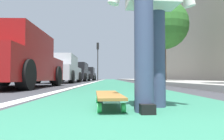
{
  "coord_description": "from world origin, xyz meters",
  "views": [
    {
      "loc": [
        -0.48,
        0.2,
        0.24
      ],
      "look_at": [
        12.77,
        0.02,
        0.78
      ],
      "focal_mm": 33.08,
      "sensor_mm": 36.0,
      "label": 1
    }
  ],
  "objects": [
    {
      "name": "parked_car_near",
      "position": [
        4.94,
        2.74,
        0.71
      ],
      "size": [
        4.1,
        1.94,
        1.48
      ],
      "color": "maroon",
      "rests_on": "ground"
    },
    {
      "name": "street_tree_mid",
      "position": [
        11.02,
        -2.89,
        3.25
      ],
      "size": [
        2.76,
        2.76,
        4.65
      ],
      "color": "brown",
      "rests_on": "ground"
    },
    {
      "name": "bike_lane_paint",
      "position": [
        24.0,
        0.0,
        0.0
      ],
      "size": [
        56.0,
        2.04,
        0.0
      ],
      "primitive_type": "cube",
      "color": "#2D7256",
      "rests_on": "ground"
    },
    {
      "name": "parked_car_far",
      "position": [
        16.35,
        2.84,
        0.71
      ],
      "size": [
        4.32,
        1.95,
        1.48
      ],
      "color": "black",
      "rests_on": "ground"
    },
    {
      "name": "parked_car_end",
      "position": [
        22.89,
        2.72,
        0.69
      ],
      "size": [
        4.19,
        1.9,
        1.46
      ],
      "color": "black",
      "rests_on": "ground"
    },
    {
      "name": "skateboard",
      "position": [
        1.29,
        0.21,
        0.09
      ],
      "size": [
        0.85,
        0.26,
        0.11
      ],
      "color": "green",
      "rests_on": "ground"
    },
    {
      "name": "building_facade",
      "position": [
        22.0,
        -6.48,
        4.43
      ],
      "size": [
        40.0,
        1.2,
        8.85
      ],
      "primitive_type": "cube",
      "color": "gray",
      "rests_on": "ground"
    },
    {
      "name": "lane_stripe_white",
      "position": [
        20.0,
        1.17,
        0.0
      ],
      "size": [
        52.0,
        0.16,
        0.01
      ],
      "primitive_type": "cube",
      "color": "silver",
      "rests_on": "ground"
    },
    {
      "name": "ground_plane",
      "position": [
        10.0,
        0.0,
        0.0
      ],
      "size": [
        80.0,
        80.0,
        0.0
      ],
      "primitive_type": "plane",
      "color": "#38383D"
    },
    {
      "name": "sidewalk_curb",
      "position": [
        18.0,
        -3.29,
        0.06
      ],
      "size": [
        52.0,
        3.2,
        0.13
      ],
      "primitive_type": "cube",
      "color": "#9E9B93",
      "rests_on": "ground"
    },
    {
      "name": "traffic_light",
      "position": [
        24.26,
        1.57,
        3.12
      ],
      "size": [
        0.33,
        0.28,
        4.53
      ],
      "color": "#2D2D2D",
      "rests_on": "ground"
    },
    {
      "name": "parked_car_mid",
      "position": [
        10.64,
        2.82,
        0.7
      ],
      "size": [
        4.29,
        1.88,
        1.47
      ],
      "color": "#B7B7BC",
      "rests_on": "ground"
    },
    {
      "name": "pedestrian_distant",
      "position": [
        15.35,
        -2.69,
        0.89
      ],
      "size": [
        0.44,
        0.68,
        1.56
      ],
      "color": "black",
      "rests_on": "ground"
    }
  ]
}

